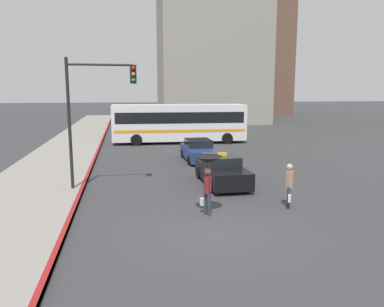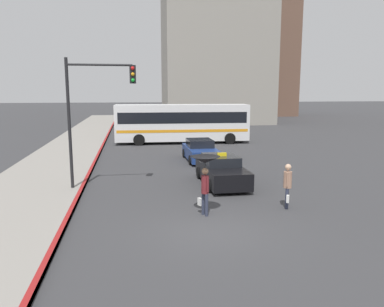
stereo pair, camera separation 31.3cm
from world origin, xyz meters
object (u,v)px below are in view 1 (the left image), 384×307
at_px(taxi, 222,171).
at_px(pedestrian_with_umbrella, 208,167).
at_px(city_bus, 179,122).
at_px(traffic_light, 95,101).
at_px(pedestrian_man, 289,182).
at_px(sedan_red, 199,151).

distance_m(taxi, pedestrian_with_umbrella, 4.95).
height_order(city_bus, traffic_light, traffic_light).
bearing_deg(pedestrian_man, pedestrian_with_umbrella, -57.22).
relative_size(sedan_red, pedestrian_with_umbrella, 1.98).
relative_size(taxi, pedestrian_man, 2.56).
distance_m(sedan_red, city_bus, 8.80).
xyz_separation_m(city_bus, traffic_light, (-6.04, -15.39, 2.21)).
height_order(sedan_red, pedestrian_man, pedestrian_man).
distance_m(taxi, traffic_light, 6.80).
bearing_deg(pedestrian_with_umbrella, pedestrian_man, -107.66).
bearing_deg(sedan_red, pedestrian_with_umbrella, 80.20).
bearing_deg(sedan_red, pedestrian_man, 97.68).
bearing_deg(traffic_light, city_bus, 68.56).
bearing_deg(traffic_light, pedestrian_with_umbrella, -45.91).
distance_m(pedestrian_with_umbrella, pedestrian_man, 3.43).
xyz_separation_m(pedestrian_with_umbrella, traffic_light, (-4.13, 4.27, 2.28)).
bearing_deg(taxi, pedestrian_man, 110.77).
height_order(city_bus, pedestrian_man, city_bus).
bearing_deg(pedestrian_with_umbrella, traffic_light, 20.98).
xyz_separation_m(taxi, traffic_light, (-5.87, -0.23, 3.43)).
bearing_deg(traffic_light, pedestrian_man, -27.92).
bearing_deg(taxi, city_bus, -90.66).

